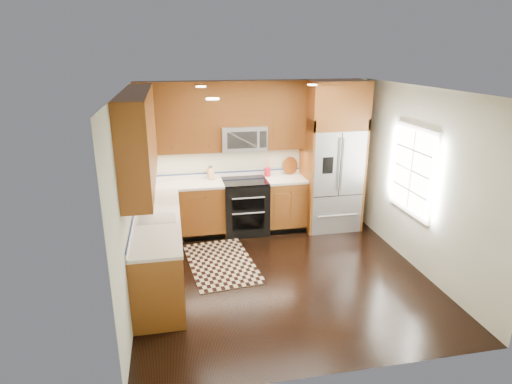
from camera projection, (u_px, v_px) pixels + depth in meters
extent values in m
plane|color=black|center=(283.00, 276.00, 6.11)|extent=(4.00, 4.00, 0.00)
cube|color=silver|center=(255.00, 155.00, 7.57)|extent=(4.00, 0.02, 2.60)
cube|color=silver|center=(130.00, 199.00, 5.33)|extent=(0.02, 4.00, 2.60)
cube|color=silver|center=(420.00, 181.00, 6.08)|extent=(0.02, 4.00, 2.60)
cube|color=white|center=(412.00, 170.00, 6.23)|extent=(0.04, 1.10, 1.30)
cube|color=white|center=(412.00, 171.00, 6.22)|extent=(0.02, 0.95, 1.15)
cube|color=brown|center=(184.00, 211.00, 7.31)|extent=(1.37, 0.60, 0.90)
cube|color=brown|center=(286.00, 204.00, 7.65)|extent=(0.72, 0.60, 0.90)
cube|color=brown|center=(159.00, 251.00, 5.84)|extent=(0.60, 2.40, 0.90)
cube|color=beige|center=(226.00, 182.00, 7.30)|extent=(2.85, 0.62, 0.04)
cube|color=beige|center=(157.00, 220.00, 5.70)|extent=(0.62, 2.40, 0.04)
cube|color=brown|center=(224.00, 128.00, 7.14)|extent=(2.85, 0.33, 0.75)
cube|color=brown|center=(140.00, 154.00, 5.39)|extent=(0.33, 2.40, 0.75)
cube|color=brown|center=(223.00, 93.00, 6.96)|extent=(2.85, 0.33, 0.40)
cube|color=brown|center=(136.00, 108.00, 5.21)|extent=(0.33, 2.40, 0.40)
cube|color=black|center=(245.00, 207.00, 7.48)|extent=(0.76, 0.64, 0.92)
cube|color=black|center=(245.00, 181.00, 7.33)|extent=(0.76, 0.60, 0.02)
cube|color=black|center=(248.00, 204.00, 7.13)|extent=(0.55, 0.01, 0.18)
cube|color=black|center=(248.00, 222.00, 7.23)|extent=(0.55, 0.01, 0.28)
cylinder|color=#B2B2B7|center=(249.00, 198.00, 7.07)|extent=(0.55, 0.02, 0.02)
cylinder|color=#B2B2B7|center=(249.00, 213.00, 7.16)|extent=(0.55, 0.02, 0.02)
cube|color=#B2B2B7|center=(243.00, 138.00, 7.22)|extent=(0.76, 0.40, 0.42)
cube|color=black|center=(242.00, 140.00, 7.03)|extent=(0.50, 0.01, 0.28)
cube|color=#B2B2B7|center=(331.00, 179.00, 7.59)|extent=(0.90, 0.74, 1.80)
cube|color=black|center=(340.00, 165.00, 7.13)|extent=(0.01, 0.01, 1.08)
cube|color=black|center=(328.00, 165.00, 7.09)|extent=(0.18, 0.01, 0.28)
cube|color=brown|center=(306.00, 175.00, 7.47)|extent=(0.04, 0.74, 2.00)
cube|color=brown|center=(356.00, 172.00, 7.64)|extent=(0.04, 0.74, 2.00)
cube|color=brown|center=(335.00, 105.00, 7.18)|extent=(0.98, 0.74, 0.80)
cube|color=#B2B2B7|center=(157.00, 217.00, 5.69)|extent=(0.50, 0.42, 0.02)
cylinder|color=#B2B2B7|center=(141.00, 204.00, 5.81)|extent=(0.02, 0.02, 0.28)
torus|color=#B2B2B7|center=(140.00, 196.00, 5.69)|extent=(0.18, 0.02, 0.18)
cube|color=black|center=(221.00, 263.00, 6.47)|extent=(1.10, 1.65, 0.01)
cube|color=tan|center=(211.00, 174.00, 7.39)|extent=(0.11, 0.14, 0.19)
cylinder|color=#B7162E|center=(267.00, 172.00, 7.57)|extent=(0.14, 0.14, 0.15)
cylinder|color=brown|center=(290.00, 173.00, 7.74)|extent=(0.40, 0.40, 0.02)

